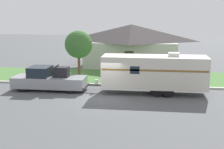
{
  "coord_description": "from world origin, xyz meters",
  "views": [
    {
      "loc": [
        3.46,
        -21.72,
        6.22
      ],
      "look_at": [
        0.39,
        1.73,
        1.4
      ],
      "focal_mm": 50.0,
      "sensor_mm": 36.0,
      "label": 1
    }
  ],
  "objects": [
    {
      "name": "tree_in_yard",
      "position": [
        -3.23,
        5.91,
        3.24
      ],
      "size": [
        2.51,
        2.51,
        4.51
      ],
      "color": "brown",
      "rests_on": "ground_plane"
    },
    {
      "name": "travel_trailer",
      "position": [
        3.63,
        1.73,
        1.69
      ],
      "size": [
        9.07,
        2.25,
        3.18
      ],
      "color": "black",
      "rests_on": "ground_plane"
    },
    {
      "name": "curb_strip",
      "position": [
        0.0,
        3.75,
        0.07
      ],
      "size": [
        80.0,
        0.3,
        0.14
      ],
      "color": "beige",
      "rests_on": "ground_plane"
    },
    {
      "name": "pickup_truck",
      "position": [
        -4.73,
        1.73,
        0.84
      ],
      "size": [
        5.92,
        2.01,
        2.02
      ],
      "color": "black",
      "rests_on": "ground_plane"
    },
    {
      "name": "lawn_strip",
      "position": [
        0.0,
        7.4,
        0.01
      ],
      "size": [
        80.0,
        7.0,
        0.03
      ],
      "color": "#477538",
      "rests_on": "ground_plane"
    },
    {
      "name": "ground_plane",
      "position": [
        0.0,
        0.0,
        0.0
      ],
      "size": [
        120.0,
        120.0,
        0.0
      ],
      "primitive_type": "plane",
      "color": "#515456"
    },
    {
      "name": "house_across_street",
      "position": [
        1.02,
        13.87,
        2.46
      ],
      "size": [
        10.91,
        6.59,
        4.75
      ],
      "color": "#B2B2A8",
      "rests_on": "ground_plane"
    },
    {
      "name": "mailbox",
      "position": [
        1.51,
        4.88,
        1.06
      ],
      "size": [
        0.48,
        0.2,
        1.39
      ],
      "color": "brown",
      "rests_on": "ground_plane"
    }
  ]
}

